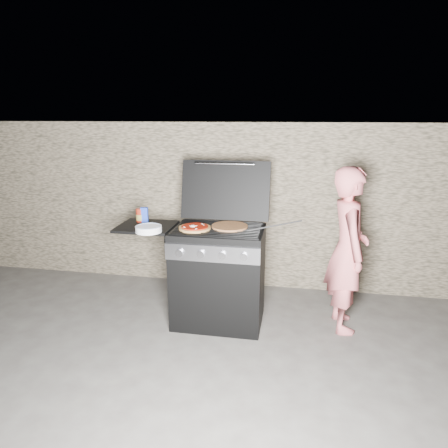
% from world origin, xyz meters
% --- Properties ---
extents(ground, '(50.00, 50.00, 0.00)m').
position_xyz_m(ground, '(0.00, 0.00, 0.00)').
color(ground, '#423D39').
extents(stone_wall, '(8.00, 0.35, 1.80)m').
position_xyz_m(stone_wall, '(0.00, 1.05, 0.90)').
color(stone_wall, gray).
rests_on(stone_wall, ground).
extents(gas_grill, '(1.34, 0.79, 0.91)m').
position_xyz_m(gas_grill, '(-0.25, 0.00, 0.46)').
color(gas_grill, black).
rests_on(gas_grill, ground).
extents(pizza_topped, '(0.34, 0.34, 0.03)m').
position_xyz_m(pizza_topped, '(-0.20, -0.07, 0.93)').
color(pizza_topped, tan).
rests_on(pizza_topped, gas_grill).
extents(pizza_plain, '(0.38, 0.38, 0.02)m').
position_xyz_m(pizza_plain, '(0.09, 0.04, 0.92)').
color(pizza_plain, '#D48753').
rests_on(pizza_plain, gas_grill).
extents(sauce_jar, '(0.11, 0.11, 0.13)m').
position_xyz_m(sauce_jar, '(-0.77, 0.12, 0.97)').
color(sauce_jar, maroon).
rests_on(sauce_jar, gas_grill).
extents(blue_carton, '(0.07, 0.05, 0.14)m').
position_xyz_m(blue_carton, '(-0.72, 0.10, 0.97)').
color(blue_carton, '#1D3ABD').
rests_on(blue_carton, gas_grill).
extents(plate_stack, '(0.29, 0.29, 0.05)m').
position_xyz_m(plate_stack, '(-0.57, -0.20, 0.93)').
color(plate_stack, white).
rests_on(plate_stack, gas_grill).
extents(person, '(0.41, 0.57, 1.47)m').
position_xyz_m(person, '(1.13, 0.12, 0.73)').
color(person, '#E06B6F').
rests_on(person, ground).
extents(tongs, '(0.47, 0.12, 0.10)m').
position_xyz_m(tongs, '(0.49, 0.00, 0.96)').
color(tongs, black).
rests_on(tongs, gas_grill).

